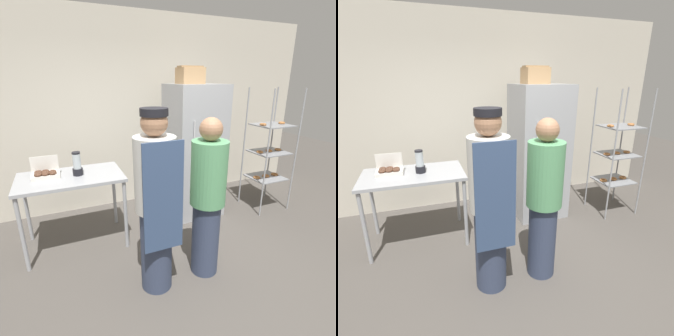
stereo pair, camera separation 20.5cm
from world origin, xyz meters
TOP-DOWN VIEW (x-y plane):
  - ground_plane at (0.00, 0.00)m, footprint 14.00×14.00m
  - back_wall at (0.00, 2.37)m, footprint 6.40×0.12m
  - refrigerator at (0.75, 1.59)m, footprint 0.73×0.72m
  - baking_rack at (1.88, 1.27)m, footprint 0.58×0.53m
  - prep_counter at (-0.98, 1.37)m, footprint 1.17×0.70m
  - donut_box at (-1.24, 1.41)m, footprint 0.30×0.19m
  - blender_pitcher at (-0.89, 1.36)m, footprint 0.11×0.11m
  - cardboard_storage_box at (0.67, 1.62)m, footprint 0.33×0.27m
  - person_baker at (-0.32, 0.32)m, footprint 0.37×0.39m
  - person_customer at (0.22, 0.33)m, footprint 0.35×0.35m

SIDE VIEW (x-z plane):
  - ground_plane at x=0.00m, z-range 0.00..0.00m
  - prep_counter at x=-0.98m, z-range 0.35..1.25m
  - person_customer at x=0.22m, z-range 0.02..1.66m
  - baking_rack at x=1.88m, z-range -0.02..1.82m
  - person_baker at x=-0.32m, z-range 0.04..1.78m
  - refrigerator at x=0.75m, z-range 0.00..1.89m
  - donut_box at x=-1.24m, z-range 0.83..1.07m
  - blender_pitcher at x=-0.89m, z-range 0.89..1.16m
  - back_wall at x=0.00m, z-range 0.00..2.89m
  - cardboard_storage_box at x=0.67m, z-range 1.89..2.12m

